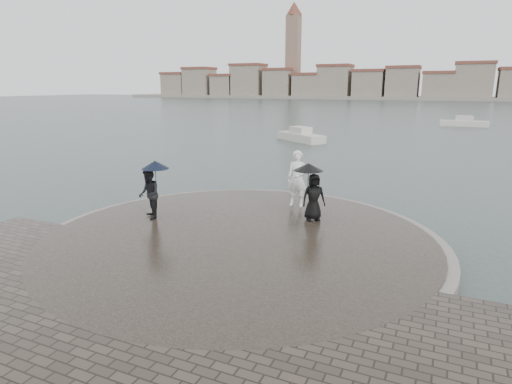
% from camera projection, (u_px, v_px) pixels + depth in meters
% --- Properties ---
extents(ground, '(400.00, 400.00, 0.00)m').
position_uv_depth(ground, '(173.00, 295.00, 10.22)').
color(ground, '#2B3835').
rests_on(ground, ground).
extents(kerb_ring, '(12.50, 12.50, 0.32)m').
position_uv_depth(kerb_ring, '(239.00, 241.00, 13.28)').
color(kerb_ring, gray).
rests_on(kerb_ring, ground).
extents(quay_tip, '(11.90, 11.90, 0.36)m').
position_uv_depth(quay_tip, '(239.00, 241.00, 13.27)').
color(quay_tip, '#2D261E').
rests_on(quay_tip, ground).
extents(statue, '(0.82, 0.58, 2.14)m').
position_uv_depth(statue, '(297.00, 179.00, 16.25)').
color(statue, white).
rests_on(statue, quay_tip).
extents(visitor_left, '(1.26, 1.11, 2.04)m').
position_uv_depth(visitor_left, '(150.00, 188.00, 14.68)').
color(visitor_left, black).
rests_on(visitor_left, quay_tip).
extents(visitor_right, '(1.25, 1.06, 1.95)m').
position_uv_depth(visitor_right, '(312.00, 188.00, 14.56)').
color(visitor_right, black).
rests_on(visitor_right, quay_tip).
extents(far_skyline, '(260.00, 20.00, 37.00)m').
position_uv_depth(far_skyline, '(419.00, 84.00, 153.44)').
color(far_skyline, gray).
rests_on(far_skyline, ground).
extents(boats, '(32.97, 25.58, 1.50)m').
position_uv_depth(boats, '(465.00, 131.00, 44.12)').
color(boats, beige).
rests_on(boats, ground).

